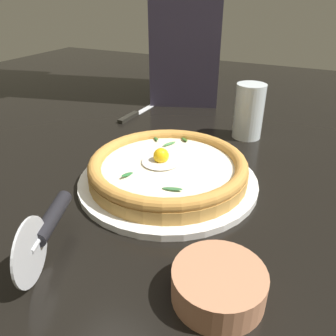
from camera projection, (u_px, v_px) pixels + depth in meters
ground_plane at (146, 195)px, 0.61m from camera, size 2.40×2.40×0.03m
pizza_plate at (168, 180)px, 0.62m from camera, size 0.33×0.33×0.01m
pizza at (168, 168)px, 0.61m from camera, size 0.29×0.29×0.06m
side_bowl at (218, 285)px, 0.39m from camera, size 0.11×0.11×0.04m
pizza_cutter at (46, 227)px, 0.44m from camera, size 0.16×0.07×0.09m
table_knife at (136, 113)px, 0.95m from camera, size 0.24×0.02×0.01m
drinking_glass at (248, 115)px, 0.79m from camera, size 0.07×0.07×0.13m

